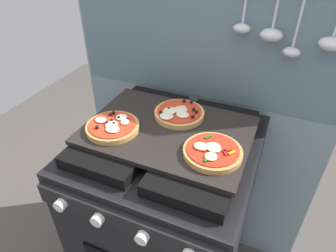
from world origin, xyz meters
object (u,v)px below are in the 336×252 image
at_px(stove, 168,218).
at_px(pizza_right, 212,151).
at_px(pizza_center, 179,113).
at_px(baking_tray, 168,130).
at_px(pizza_left, 113,126).

bearing_deg(stove, pizza_right, -21.35).
bearing_deg(stove, pizza_center, 86.90).
bearing_deg(stove, baking_tray, 90.00).
bearing_deg(stove, pizza_left, -155.31).
bearing_deg(pizza_center, pizza_right, -42.18).
bearing_deg(baking_tray, pizza_left, -154.84).
distance_m(pizza_right, pizza_center, 0.23).
bearing_deg(pizza_right, pizza_left, -178.59).
height_order(baking_tray, pizza_right, pizza_right).
relative_size(baking_tray, pizza_left, 3.09).
xyz_separation_m(pizza_left, pizza_center, (0.17, 0.16, 0.00)).
relative_size(stove, pizza_right, 5.15).
relative_size(pizza_right, pizza_center, 1.00).
bearing_deg(pizza_left, pizza_right, 1.41).
relative_size(baking_tray, pizza_right, 3.09).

